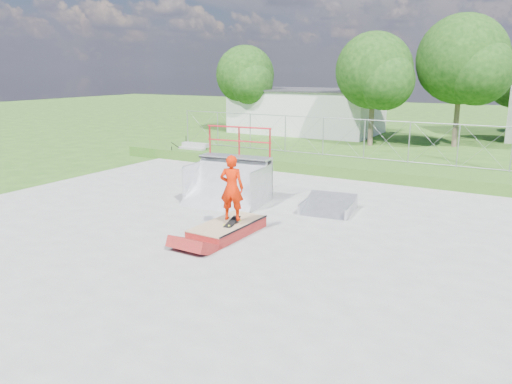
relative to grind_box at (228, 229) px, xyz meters
The scene contains 14 objects.
ground 0.55m from the grind_box, 52.02° to the left, with size 120.00×120.00×0.00m, color #2B5518.
concrete_pad 0.54m from the grind_box, 52.02° to the left, with size 20.00×16.00×0.04m, color gray.
grass_berm 9.91m from the grind_box, 88.16° to the left, with size 24.00×3.00×0.50m, color #2B5518.
grind_box is the anchor object (origin of this frame).
quarter_pipe 3.50m from the grind_box, 123.63° to the left, with size 2.54×2.15×2.54m, color #A7ABB0, non-canonical shape.
flat_bank_ramp 3.81m from the grind_box, 65.36° to the left, with size 1.55×1.65×0.47m, color #A7ABB0, non-canonical shape.
skateboard 0.26m from the grind_box, ahead, with size 0.22×0.80×0.02m, color black.
skater 1.13m from the grind_box, ahead, with size 0.65×0.43×1.80m, color red.
concrete_stairs 12.25m from the grind_box, 131.93° to the left, with size 1.50×1.60×0.80m, color gray, non-canonical shape.
chain_link_fence 10.98m from the grind_box, 88.32° to the left, with size 20.00×0.06×1.80m, color gray, non-canonical shape.
utility_building_flat 23.73m from the grind_box, 108.92° to the left, with size 10.00×6.00×3.00m, color silver.
tree_left_near 18.74m from the grind_box, 94.49° to the left, with size 4.76×4.48×6.65m.
tree_center 20.98m from the grind_box, 81.27° to the left, with size 5.44×5.12×7.60m.
tree_left_far 23.57m from the grind_box, 119.48° to the left, with size 4.42×4.16×6.18m.
Camera 1 is at (6.91, -11.45, 4.48)m, focal length 35.00 mm.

